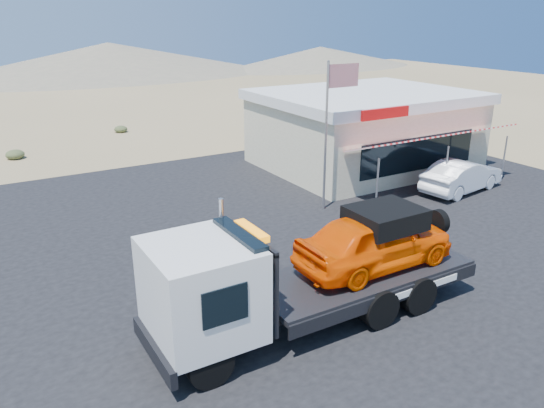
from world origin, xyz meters
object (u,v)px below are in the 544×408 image
object	(u,v)px
tow_truck	(312,266)
jerky_store	(364,128)
flagpole	(331,119)
white_sedan	(462,176)

from	to	relation	value
tow_truck	jerky_store	bearing A→B (deg)	45.24
jerky_store	flagpole	size ratio (longest dim) A/B	1.73
flagpole	tow_truck	bearing A→B (deg)	-129.49
tow_truck	flagpole	bearing A→B (deg)	50.51
tow_truck	white_sedan	world-z (taller)	tow_truck
white_sedan	jerky_store	world-z (taller)	jerky_store
white_sedan	flagpole	bearing A→B (deg)	69.98
white_sedan	flagpole	world-z (taller)	flagpole
white_sedan	jerky_store	distance (m)	6.01
tow_truck	jerky_store	size ratio (longest dim) A/B	0.87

